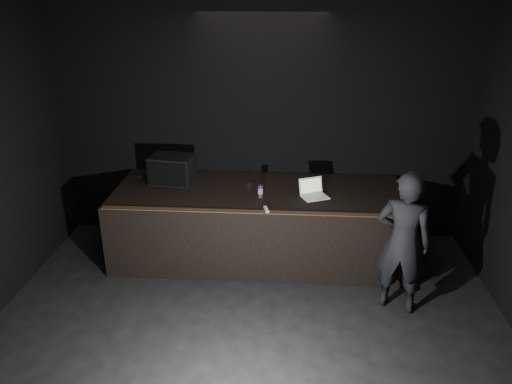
{
  "coord_description": "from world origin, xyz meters",
  "views": [
    {
      "loc": [
        0.4,
        -3.63,
        3.61
      ],
      "look_at": [
        -0.01,
        2.3,
        1.16
      ],
      "focal_mm": 35.0,
      "sensor_mm": 36.0,
      "label": 1
    }
  ],
  "objects_px": {
    "beer_can": "(260,191)",
    "stage_monitor": "(172,170)",
    "laptop": "(313,192)",
    "stage_riser": "(259,223)",
    "person": "(403,243)"
  },
  "relations": [
    {
      "from": "beer_can",
      "to": "person",
      "type": "bearing_deg",
      "value": -28.78
    },
    {
      "from": "stage_riser",
      "to": "stage_monitor",
      "type": "distance_m",
      "value": 1.45
    },
    {
      "from": "stage_monitor",
      "to": "person",
      "type": "xyz_separation_m",
      "value": [
        3.0,
        -1.38,
        -0.32
      ]
    },
    {
      "from": "laptop",
      "to": "person",
      "type": "bearing_deg",
      "value": -69.57
    },
    {
      "from": "beer_can",
      "to": "stage_monitor",
      "type": "bearing_deg",
      "value": 160.88
    },
    {
      "from": "stage_riser",
      "to": "stage_monitor",
      "type": "xyz_separation_m",
      "value": [
        -1.25,
        0.22,
        0.7
      ]
    },
    {
      "from": "stage_riser",
      "to": "laptop",
      "type": "relative_size",
      "value": 9.35
    },
    {
      "from": "stage_monitor",
      "to": "stage_riser",
      "type": "bearing_deg",
      "value": -2.0
    },
    {
      "from": "person",
      "to": "stage_monitor",
      "type": "bearing_deg",
      "value": -5.21
    },
    {
      "from": "stage_monitor",
      "to": "laptop",
      "type": "bearing_deg",
      "value": -2.07
    },
    {
      "from": "stage_monitor",
      "to": "person",
      "type": "distance_m",
      "value": 3.32
    },
    {
      "from": "stage_riser",
      "to": "person",
      "type": "xyz_separation_m",
      "value": [
        1.75,
        -1.16,
        0.38
      ]
    },
    {
      "from": "laptop",
      "to": "stage_riser",
      "type": "bearing_deg",
      "value": 145.74
    },
    {
      "from": "laptop",
      "to": "beer_can",
      "type": "height_order",
      "value": "laptop"
    },
    {
      "from": "stage_riser",
      "to": "stage_monitor",
      "type": "height_order",
      "value": "stage_monitor"
    }
  ]
}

